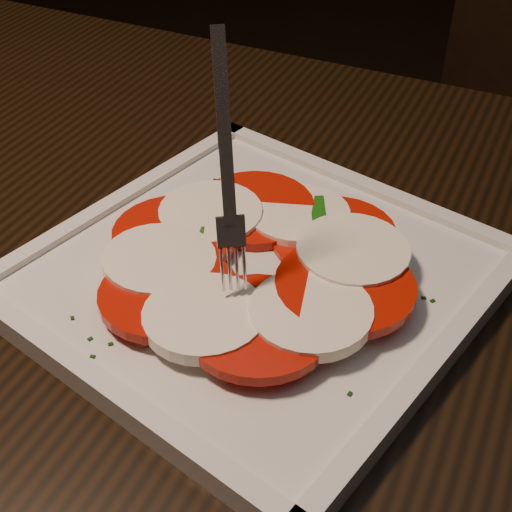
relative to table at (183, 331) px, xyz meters
name	(u,v)px	position (x,y,z in m)	size (l,w,h in m)	color
table	(183,331)	(0.00, 0.00, 0.00)	(1.25, 0.88, 0.75)	black
plate	(256,278)	(0.08, -0.01, 0.11)	(0.32, 0.32, 0.01)	silver
caprese_salad	(256,260)	(0.08, -0.01, 0.12)	(0.27, 0.25, 0.03)	#BB0E04
fork	(225,160)	(0.07, -0.03, 0.22)	(0.02, 0.06, 0.17)	white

